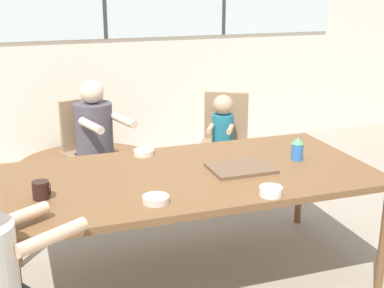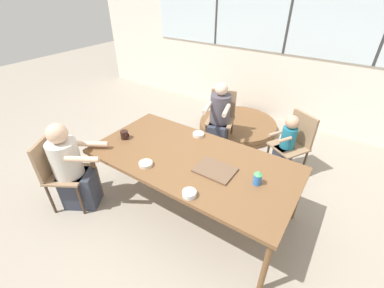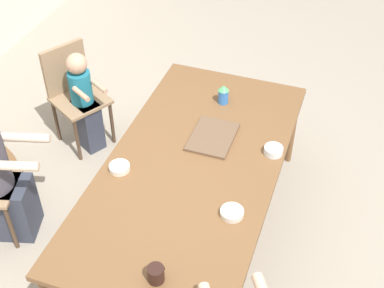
{
  "view_description": "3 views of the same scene",
  "coord_description": "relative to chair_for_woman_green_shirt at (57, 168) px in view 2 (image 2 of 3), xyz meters",
  "views": [
    {
      "loc": [
        -0.97,
        -2.82,
        1.81
      ],
      "look_at": [
        0.0,
        0.0,
        0.88
      ],
      "focal_mm": 50.0,
      "sensor_mm": 36.0,
      "label": 1
    },
    {
      "loc": [
        1.2,
        -1.79,
        2.29
      ],
      "look_at": [
        0.0,
        0.0,
        0.88
      ],
      "focal_mm": 24.0,
      "sensor_mm": 36.0,
      "label": 2
    },
    {
      "loc": [
        -2.34,
        -0.82,
        3.05
      ],
      "look_at": [
        0.0,
        0.0,
        0.88
      ],
      "focal_mm": 50.0,
      "sensor_mm": 36.0,
      "label": 3
    }
  ],
  "objects": [
    {
      "name": "ground_plane",
      "position": [
        1.28,
        0.78,
        -0.52
      ],
      "size": [
        16.0,
        16.0,
        0.0
      ],
      "primitive_type": "plane",
      "color": "gray"
    },
    {
      "name": "wall_back_with_windows",
      "position": [
        1.28,
        3.54,
        0.9
      ],
      "size": [
        8.4,
        0.08,
        2.8
      ],
      "color": "silver",
      "rests_on": "ground_plane"
    },
    {
      "name": "dining_table",
      "position": [
        1.28,
        0.78,
        0.14
      ],
      "size": [
        2.17,
        1.08,
        0.7
      ],
      "color": "brown",
      "rests_on": "ground_plane"
    },
    {
      "name": "chair_for_woman_green_shirt",
      "position": [
        0.0,
        0.0,
        0.0
      ],
      "size": [
        0.55,
        0.55,
        0.87
      ],
      "rotation": [
        0.0,
        0.0,
        -1.02
      ],
      "color": "#937556",
      "rests_on": "ground_plane"
    },
    {
      "name": "chair_for_man_blue_shirt",
      "position": [
        0.86,
        2.21,
        0.0
      ],
      "size": [
        0.5,
        0.5,
        0.87
      ],
      "rotation": [
        0.0,
        0.0,
        -2.86
      ],
      "color": "#937556",
      "rests_on": "ground_plane"
    },
    {
      "name": "chair_for_toddler",
      "position": [
        2.02,
        2.07,
        0.0
      ],
      "size": [
        0.55,
        0.55,
        0.87
      ],
      "rotation": [
        0.0,
        0.0,
        -3.66
      ],
      "color": "#937556",
      "rests_on": "ground_plane"
    },
    {
      "name": "person_woman_green_shirt",
      "position": [
        0.14,
        0.09,
        -0.03
      ],
      "size": [
        0.64,
        0.56,
        1.08
      ],
      "rotation": [
        0.0,
        0.0,
        -1.02
      ],
      "color": "#333847",
      "rests_on": "ground_plane"
    },
    {
      "name": "person_man_blue_shirt",
      "position": [
        0.91,
        2.05,
        -0.04
      ],
      "size": [
        0.44,
        0.6,
        1.06
      ],
      "rotation": [
        0.0,
        0.0,
        -2.86
      ],
      "color": "#333847",
      "rests_on": "ground_plane"
    },
    {
      "name": "person_toddler",
      "position": [
        1.94,
        1.94,
        -0.09
      ],
      "size": [
        0.32,
        0.37,
        0.89
      ],
      "rotation": [
        0.0,
        0.0,
        -3.66
      ],
      "color": "#333847",
      "rests_on": "ground_plane"
    },
    {
      "name": "food_tray_dark",
      "position": [
        1.58,
        0.73,
        0.19
      ],
      "size": [
        0.38,
        0.28,
        0.02
      ],
      "color": "brown",
      "rests_on": "dining_table"
    },
    {
      "name": "coffee_mug",
      "position": [
        0.41,
        0.67,
        0.23
      ],
      "size": [
        0.1,
        0.09,
        0.1
      ],
      "color": "black",
      "rests_on": "dining_table"
    },
    {
      "name": "sippy_cup",
      "position": [
        1.99,
        0.78,
        0.26
      ],
      "size": [
        0.08,
        0.08,
        0.15
      ],
      "color": "blue",
      "rests_on": "dining_table"
    },
    {
      "name": "bowl_white_shallow",
      "position": [
        1.09,
        1.2,
        0.2
      ],
      "size": [
        0.13,
        0.13,
        0.04
      ],
      "color": "silver",
      "rests_on": "dining_table"
    },
    {
      "name": "bowl_cereal",
      "position": [
        0.96,
        0.42,
        0.2
      ],
      "size": [
        0.14,
        0.14,
        0.04
      ],
      "color": "silver",
      "rests_on": "dining_table"
    },
    {
      "name": "bowl_fruit",
      "position": [
        1.56,
        0.31,
        0.21
      ],
      "size": [
        0.12,
        0.12,
        0.05
      ],
      "color": "silver",
      "rests_on": "dining_table"
    },
    {
      "name": "folded_table_stack",
      "position": [
        0.92,
        2.75,
        -0.44
      ],
      "size": [
        1.34,
        1.34,
        0.15
      ],
      "color": "brown",
      "rests_on": "ground_plane"
    }
  ]
}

